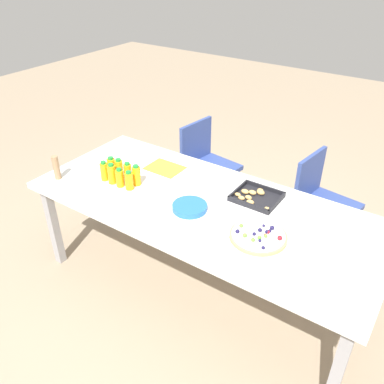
{
  "coord_description": "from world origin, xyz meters",
  "views": [
    {
      "loc": [
        1.15,
        -1.8,
        2.14
      ],
      "look_at": [
        -0.11,
        0.04,
        0.74
      ],
      "focal_mm": 37.54,
      "sensor_mm": 36.0,
      "label": 1
    }
  ],
  "objects_px": {
    "juice_bottle_0": "(104,171)",
    "juice_bottle_2": "(120,178)",
    "juice_bottle_6": "(128,173)",
    "chair_far_left": "(206,161)",
    "juice_bottle_3": "(129,181)",
    "plate_stack": "(190,207)",
    "cardboard_tube": "(56,168)",
    "juice_bottle_7": "(136,176)",
    "paper_folder": "(165,168)",
    "party_table": "(203,210)",
    "juice_bottle_1": "(112,174)",
    "juice_bottle_5": "(119,169)",
    "napkin_stack": "(305,203)",
    "juice_bottle_4": "(111,167)",
    "fruit_pizza": "(258,236)",
    "chair_far_right": "(320,198)",
    "snack_tray": "(255,197)"
  },
  "relations": [
    {
      "from": "juice_bottle_0",
      "to": "juice_bottle_2",
      "type": "bearing_deg",
      "value": -1.35
    },
    {
      "from": "juice_bottle_6",
      "to": "juice_bottle_2",
      "type": "bearing_deg",
      "value": -93.9
    },
    {
      "from": "chair_far_left",
      "to": "juice_bottle_0",
      "type": "relative_size",
      "value": 5.86
    },
    {
      "from": "juice_bottle_3",
      "to": "plate_stack",
      "type": "height_order",
      "value": "juice_bottle_3"
    },
    {
      "from": "juice_bottle_0",
      "to": "cardboard_tube",
      "type": "relative_size",
      "value": 0.82
    },
    {
      "from": "juice_bottle_7",
      "to": "paper_folder",
      "type": "xyz_separation_m",
      "value": [
        0.02,
        0.29,
        -0.07
      ]
    },
    {
      "from": "juice_bottle_6",
      "to": "plate_stack",
      "type": "xyz_separation_m",
      "value": [
        0.55,
        -0.04,
        -0.05
      ]
    },
    {
      "from": "juice_bottle_6",
      "to": "juice_bottle_7",
      "type": "xyz_separation_m",
      "value": [
        0.08,
        0.0,
        0.0
      ]
    },
    {
      "from": "party_table",
      "to": "juice_bottle_1",
      "type": "distance_m",
      "value": 0.68
    },
    {
      "from": "juice_bottle_5",
      "to": "juice_bottle_6",
      "type": "height_order",
      "value": "juice_bottle_5"
    },
    {
      "from": "napkin_stack",
      "to": "cardboard_tube",
      "type": "distance_m",
      "value": 1.69
    },
    {
      "from": "juice_bottle_2",
      "to": "plate_stack",
      "type": "distance_m",
      "value": 0.55
    },
    {
      "from": "juice_bottle_2",
      "to": "paper_folder",
      "type": "xyz_separation_m",
      "value": [
        0.1,
        0.37,
        -0.06
      ]
    },
    {
      "from": "juice_bottle_1",
      "to": "cardboard_tube",
      "type": "relative_size",
      "value": 0.85
    },
    {
      "from": "juice_bottle_0",
      "to": "party_table",
      "type": "bearing_deg",
      "value": 10.98
    },
    {
      "from": "paper_folder",
      "to": "juice_bottle_6",
      "type": "bearing_deg",
      "value": -107.39
    },
    {
      "from": "juice_bottle_4",
      "to": "plate_stack",
      "type": "distance_m",
      "value": 0.7
    },
    {
      "from": "juice_bottle_2",
      "to": "juice_bottle_7",
      "type": "relative_size",
      "value": 0.91
    },
    {
      "from": "juice_bottle_0",
      "to": "juice_bottle_3",
      "type": "xyz_separation_m",
      "value": [
        0.23,
        0.0,
        -0.0
      ]
    },
    {
      "from": "juice_bottle_0",
      "to": "juice_bottle_3",
      "type": "distance_m",
      "value": 0.23
    },
    {
      "from": "juice_bottle_6",
      "to": "napkin_stack",
      "type": "height_order",
      "value": "juice_bottle_6"
    },
    {
      "from": "juice_bottle_1",
      "to": "juice_bottle_3",
      "type": "height_order",
      "value": "juice_bottle_1"
    },
    {
      "from": "napkin_stack",
      "to": "juice_bottle_7",
      "type": "bearing_deg",
      "value": -158.16
    },
    {
      "from": "fruit_pizza",
      "to": "paper_folder",
      "type": "relative_size",
      "value": 1.25
    },
    {
      "from": "party_table",
      "to": "juice_bottle_2",
      "type": "height_order",
      "value": "juice_bottle_2"
    },
    {
      "from": "chair_far_right",
      "to": "cardboard_tube",
      "type": "distance_m",
      "value": 1.93
    },
    {
      "from": "juice_bottle_4",
      "to": "plate_stack",
      "type": "xyz_separation_m",
      "value": [
        0.7,
        -0.04,
        -0.05
      ]
    },
    {
      "from": "juice_bottle_4",
      "to": "juice_bottle_2",
      "type": "bearing_deg",
      "value": -26.3
    },
    {
      "from": "juice_bottle_6",
      "to": "napkin_stack",
      "type": "relative_size",
      "value": 0.99
    },
    {
      "from": "chair_far_left",
      "to": "cardboard_tube",
      "type": "xyz_separation_m",
      "value": [
        -0.49,
        -1.17,
        0.31
      ]
    },
    {
      "from": "snack_tray",
      "to": "paper_folder",
      "type": "bearing_deg",
      "value": -179.33
    },
    {
      "from": "chair_far_left",
      "to": "juice_bottle_4",
      "type": "height_order",
      "value": "juice_bottle_4"
    },
    {
      "from": "napkin_stack",
      "to": "paper_folder",
      "type": "bearing_deg",
      "value": -172.83
    },
    {
      "from": "napkin_stack",
      "to": "juice_bottle_0",
      "type": "bearing_deg",
      "value": -158.78
    },
    {
      "from": "chair_far_left",
      "to": "juice_bottle_4",
      "type": "bearing_deg",
      "value": -4.35
    },
    {
      "from": "juice_bottle_3",
      "to": "fruit_pizza",
      "type": "distance_m",
      "value": 0.95
    },
    {
      "from": "fruit_pizza",
      "to": "chair_far_right",
      "type": "bearing_deg",
      "value": 85.95
    },
    {
      "from": "juice_bottle_1",
      "to": "juice_bottle_6",
      "type": "bearing_deg",
      "value": 42.92
    },
    {
      "from": "chair_far_left",
      "to": "juice_bottle_0",
      "type": "distance_m",
      "value": 1.06
    },
    {
      "from": "juice_bottle_3",
      "to": "juice_bottle_6",
      "type": "distance_m",
      "value": 0.1
    },
    {
      "from": "juice_bottle_4",
      "to": "plate_stack",
      "type": "relative_size",
      "value": 0.67
    },
    {
      "from": "juice_bottle_7",
      "to": "snack_tray",
      "type": "bearing_deg",
      "value": 21.6
    },
    {
      "from": "cardboard_tube",
      "to": "juice_bottle_0",
      "type": "bearing_deg",
      "value": 31.53
    },
    {
      "from": "chair_far_right",
      "to": "juice_bottle_3",
      "type": "height_order",
      "value": "juice_bottle_3"
    },
    {
      "from": "juice_bottle_3",
      "to": "paper_folder",
      "type": "bearing_deg",
      "value": 86.93
    },
    {
      "from": "party_table",
      "to": "chair_far_right",
      "type": "relative_size",
      "value": 2.75
    },
    {
      "from": "snack_tray",
      "to": "paper_folder",
      "type": "relative_size",
      "value": 1.12
    },
    {
      "from": "juice_bottle_5",
      "to": "plate_stack",
      "type": "xyz_separation_m",
      "value": [
        0.63,
        -0.05,
        -0.05
      ]
    },
    {
      "from": "juice_bottle_4",
      "to": "cardboard_tube",
      "type": "bearing_deg",
      "value": -139.74
    },
    {
      "from": "plate_stack",
      "to": "juice_bottle_7",
      "type": "bearing_deg",
      "value": 174.46
    }
  ]
}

